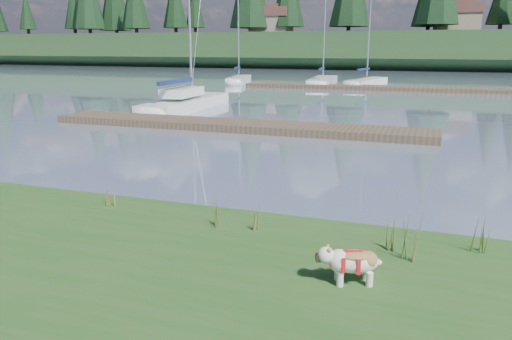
% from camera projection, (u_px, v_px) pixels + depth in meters
% --- Properties ---
extents(ground, '(200.00, 200.00, 0.00)m').
position_uv_depth(ground, '(384.00, 90.00, 38.32)').
color(ground, '#7C8DA8').
rests_on(ground, ground).
extents(ridge, '(200.00, 20.00, 5.00)m').
position_uv_depth(ridge, '(413.00, 51.00, 77.01)').
color(ridge, '#1B3218').
rests_on(ridge, ground).
extents(bulldog, '(0.84, 0.52, 0.49)m').
position_uv_depth(bulldog, '(352.00, 261.00, 6.37)').
color(bulldog, silver).
rests_on(bulldog, bank).
extents(sailboat_main, '(2.05, 9.04, 12.91)m').
position_uv_depth(sailboat_main, '(192.00, 100.00, 27.30)').
color(sailboat_main, silver).
rests_on(sailboat_main, ground).
extents(dock_near, '(16.00, 2.00, 0.30)m').
position_uv_depth(dock_near, '(233.00, 125.00, 20.40)').
color(dock_near, '#4C3D2C').
rests_on(dock_near, ground).
extents(dock_far, '(26.00, 2.20, 0.30)m').
position_uv_depth(dock_far, '(412.00, 89.00, 37.64)').
color(dock_far, '#4C3D2C').
rests_on(dock_far, ground).
extents(sailboat_bg_0, '(2.92, 7.24, 10.41)m').
position_uv_depth(sailboat_bg_0, '(240.00, 79.00, 45.98)').
color(sailboat_bg_0, silver).
rests_on(sailboat_bg_0, ground).
extents(sailboat_bg_1, '(2.59, 9.14, 13.32)m').
position_uv_depth(sailboat_bg_1, '(324.00, 80.00, 44.49)').
color(sailboat_bg_1, silver).
rests_on(sailboat_bg_1, ground).
extents(sailboat_bg_2, '(3.08, 7.61, 11.28)m').
position_uv_depth(sailboat_bg_2, '(369.00, 81.00, 42.93)').
color(sailboat_bg_2, silver).
rests_on(sailboat_bg_2, ground).
extents(weed_0, '(0.17, 0.14, 0.63)m').
position_uv_depth(weed_0, '(216.00, 212.00, 8.37)').
color(weed_0, '#475B23').
rests_on(weed_0, bank).
extents(weed_1, '(0.17, 0.14, 0.53)m').
position_uv_depth(weed_1, '(258.00, 217.00, 8.26)').
color(weed_1, '#475B23').
rests_on(weed_1, bank).
extents(weed_2, '(0.17, 0.14, 0.78)m').
position_uv_depth(weed_2, '(412.00, 240.00, 6.99)').
color(weed_2, '#475B23').
rests_on(weed_2, bank).
extents(weed_3, '(0.17, 0.14, 0.56)m').
position_uv_depth(weed_3, '(110.00, 194.00, 9.47)').
color(weed_3, '#475B23').
rests_on(weed_3, bank).
extents(weed_4, '(0.17, 0.14, 0.52)m').
position_uv_depth(weed_4, '(388.00, 236.00, 7.44)').
color(weed_4, '#475B23').
rests_on(weed_4, bank).
extents(weed_5, '(0.17, 0.14, 0.60)m').
position_uv_depth(weed_5, '(481.00, 236.00, 7.35)').
color(weed_5, '#475B23').
rests_on(weed_5, bank).
extents(mud_lip, '(60.00, 0.50, 0.14)m').
position_uv_depth(mud_lip, '(219.00, 223.00, 9.43)').
color(mud_lip, '#33281C').
rests_on(mud_lip, ground).
extents(house_0, '(6.30, 5.30, 4.65)m').
position_uv_depth(house_0, '(272.00, 20.00, 80.26)').
color(house_0, gray).
rests_on(house_0, ridge).
extents(house_1, '(6.30, 5.30, 4.65)m').
position_uv_depth(house_1, '(458.00, 17.00, 72.07)').
color(house_1, gray).
rests_on(house_1, ridge).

